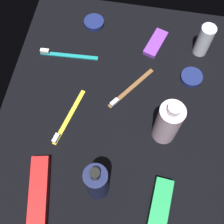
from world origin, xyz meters
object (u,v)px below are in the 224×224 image
at_px(bodywash_bottle, 168,123).
at_px(toothbrush_brown, 129,90).
at_px(toothbrush_yellow, 67,119).
at_px(cream_tin_left, 94,23).
at_px(toothbrush_teal, 66,55).
at_px(lotion_bottle, 98,183).
at_px(deodorant_stick, 204,40).
at_px(snack_bar_purple, 156,43).
at_px(toothpaste_box_green, 158,215).
at_px(toothpaste_box_red, 39,192).
at_px(cream_tin_right, 191,77).

bearing_deg(bodywash_bottle, toothbrush_brown, 44.76).
distance_m(toothbrush_yellow, cream_tin_left, 0.35).
bearing_deg(toothbrush_teal, cream_tin_left, -24.73).
bearing_deg(toothbrush_brown, lotion_bottle, 173.68).
bearing_deg(deodorant_stick, bodywash_bottle, 164.00).
bearing_deg(lotion_bottle, snack_bar_purple, -11.00).
bearing_deg(toothbrush_yellow, toothpaste_box_green, -127.32).
bearing_deg(lotion_bottle, deodorant_stick, -26.09).
bearing_deg(toothbrush_brown, toothpaste_box_green, -159.91).
xyz_separation_m(lotion_bottle, toothbrush_teal, (0.38, 0.18, -0.08)).
bearing_deg(deodorant_stick, toothbrush_brown, 131.82).
distance_m(toothbrush_teal, snack_bar_purple, 0.29).
height_order(toothbrush_brown, toothbrush_yellow, same).
height_order(lotion_bottle, toothbrush_yellow, lotion_bottle).
height_order(toothpaste_box_red, cream_tin_left, toothpaste_box_red).
bearing_deg(toothpaste_box_green, toothpaste_box_red, 93.90).
height_order(bodywash_bottle, toothpaste_box_red, bodywash_bottle).
bearing_deg(toothbrush_teal, toothpaste_box_red, -175.44).
relative_size(toothbrush_teal, cream_tin_right, 2.78).
xyz_separation_m(toothpaste_box_red, cream_tin_left, (0.56, -0.03, -0.01)).
bearing_deg(cream_tin_right, cream_tin_left, 64.93).
bearing_deg(deodorant_stick, toothbrush_teal, 102.22).
distance_m(toothpaste_box_red, cream_tin_right, 0.54).
bearing_deg(toothbrush_brown, cream_tin_right, -67.94).
height_order(toothbrush_brown, toothbrush_teal, same).
relative_size(deodorant_stick, toothbrush_brown, 0.71).
distance_m(toothbrush_yellow, snack_bar_purple, 0.37).
height_order(toothbrush_yellow, toothpaste_box_red, toothpaste_box_red).
bearing_deg(toothpaste_box_red, cream_tin_left, -14.72).
bearing_deg(cream_tin_right, lotion_bottle, 150.03).
distance_m(toothbrush_teal, cream_tin_right, 0.39).
bearing_deg(bodywash_bottle, toothpaste_box_red, 126.34).
relative_size(lotion_bottle, bodywash_bottle, 1.08).
xyz_separation_m(toothbrush_yellow, cream_tin_right, (0.20, -0.33, 0.00)).
relative_size(lotion_bottle, cream_tin_right, 2.87).
distance_m(toothbrush_brown, toothpaste_box_green, 0.36).
bearing_deg(bodywash_bottle, lotion_bottle, 140.57).
bearing_deg(cream_tin_left, toothbrush_yellow, 178.81).
relative_size(toothbrush_teal, toothpaste_box_red, 1.02).
bearing_deg(cream_tin_left, cream_tin_right, -115.07).
xyz_separation_m(bodywash_bottle, toothpaste_box_red, (-0.21, 0.29, -0.06)).
relative_size(bodywash_bottle, toothbrush_teal, 0.95).
distance_m(lotion_bottle, cream_tin_right, 0.43).
relative_size(toothbrush_teal, toothbrush_yellow, 1.02).
relative_size(snack_bar_purple, cream_tin_left, 1.61).
bearing_deg(deodorant_stick, cream_tin_right, 169.44).
relative_size(toothbrush_brown, toothpaste_box_green, 0.86).
bearing_deg(bodywash_bottle, deodorant_stick, -16.00).
distance_m(toothpaste_box_red, cream_tin_left, 0.56).
distance_m(deodorant_stick, toothbrush_yellow, 0.47).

